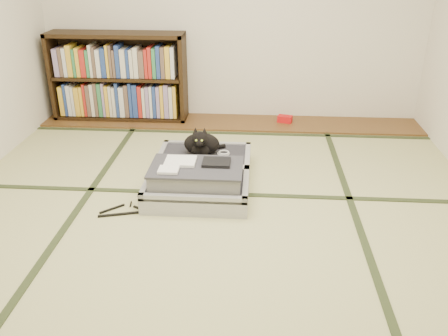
{
  "coord_description": "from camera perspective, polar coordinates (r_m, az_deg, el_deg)",
  "views": [
    {
      "loc": [
        0.28,
        -2.8,
        1.75
      ],
      "look_at": [
        0.05,
        0.35,
        0.25
      ],
      "focal_mm": 38.0,
      "sensor_mm": 36.0,
      "label": 1
    }
  ],
  "objects": [
    {
      "name": "suitcase",
      "position": [
        3.73,
        -2.9,
        -0.83
      ],
      "size": [
        0.77,
        1.03,
        0.3
      ],
      "color": "#ACACB1",
      "rests_on": "floor"
    },
    {
      "name": "wood_strip",
      "position": [
        5.12,
        0.77,
        5.5
      ],
      "size": [
        4.0,
        0.5,
        0.02
      ],
      "primitive_type": "cube",
      "color": "brown",
      "rests_on": "ground"
    },
    {
      "name": "cat",
      "position": [
        3.93,
        -2.72,
        2.93
      ],
      "size": [
        0.34,
        0.34,
        0.28
      ],
      "color": "black",
      "rests_on": "suitcase"
    },
    {
      "name": "tatami_borders",
      "position": [
        3.74,
        -0.61,
        -2.44
      ],
      "size": [
        4.0,
        4.5,
        0.01
      ],
      "color": "#2D381E",
      "rests_on": "ground"
    },
    {
      "name": "cable_coil",
      "position": [
        3.98,
        -0.05,
        1.81
      ],
      "size": [
        0.11,
        0.11,
        0.03
      ],
      "color": "white",
      "rests_on": "suitcase"
    },
    {
      "name": "bookcase",
      "position": [
        5.25,
        -12.52,
        10.47
      ],
      "size": [
        1.43,
        0.33,
        0.92
      ],
      "color": "black",
      "rests_on": "wood_strip"
    },
    {
      "name": "red_item",
      "position": [
        5.13,
        7.33,
        5.88
      ],
      "size": [
        0.17,
        0.13,
        0.07
      ],
      "primitive_type": "cube",
      "rotation": [
        0.0,
        0.0,
        -0.26
      ],
      "color": "red",
      "rests_on": "wood_strip"
    },
    {
      "name": "room_shell",
      "position": [
        2.83,
        -1.61,
        19.53
      ],
      "size": [
        4.5,
        4.5,
        4.5
      ],
      "color": "white",
      "rests_on": "ground"
    },
    {
      "name": "floor",
      "position": [
        3.32,
        -1.3,
        -6.47
      ],
      "size": [
        4.5,
        4.5,
        0.0
      ],
      "primitive_type": "plane",
      "color": "tan",
      "rests_on": "ground"
    },
    {
      "name": "hanger",
      "position": [
        3.49,
        -11.58,
        -5.12
      ],
      "size": [
        0.4,
        0.23,
        0.01
      ],
      "color": "black",
      "rests_on": "floor"
    }
  ]
}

